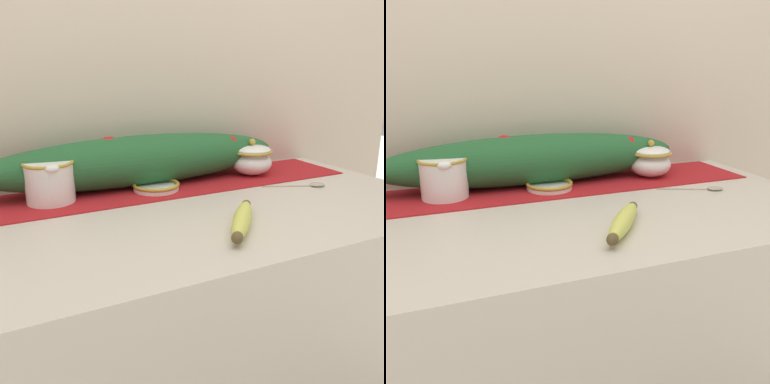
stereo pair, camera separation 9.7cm
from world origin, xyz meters
TOP-DOWN VIEW (x-y plane):
  - countertop at (0.00, 0.00)m, footprint 1.33×0.65m
  - back_wall at (0.00, 0.35)m, footprint 2.13×0.04m
  - table_runner at (0.00, 0.20)m, footprint 1.22×0.23m
  - cream_pitcher at (-0.25, 0.20)m, footprint 0.12×0.14m
  - sugar_bowl at (0.34, 0.20)m, footprint 0.13×0.13m
  - small_dish at (0.02, 0.18)m, footprint 0.13×0.13m
  - banana at (0.07, -0.16)m, footprint 0.17×0.20m
  - spoon at (0.43, 0.02)m, footprint 0.17×0.09m
  - poinsettia_garland at (0.00, 0.24)m, footprint 0.87×0.15m

SIDE VIEW (x-z plane):
  - countertop at x=0.00m, z-range 0.00..0.89m
  - table_runner at x=0.00m, z-range 0.89..0.89m
  - spoon at x=0.43m, z-range 0.89..0.90m
  - small_dish at x=0.02m, z-range 0.89..0.91m
  - banana at x=0.07m, z-range 0.89..0.93m
  - sugar_bowl at x=0.34m, z-range 0.89..1.00m
  - cream_pitcher at x=-0.25m, z-range 0.89..1.00m
  - poinsettia_garland at x=0.00m, z-range 0.89..1.03m
  - back_wall at x=0.00m, z-range 0.00..2.40m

